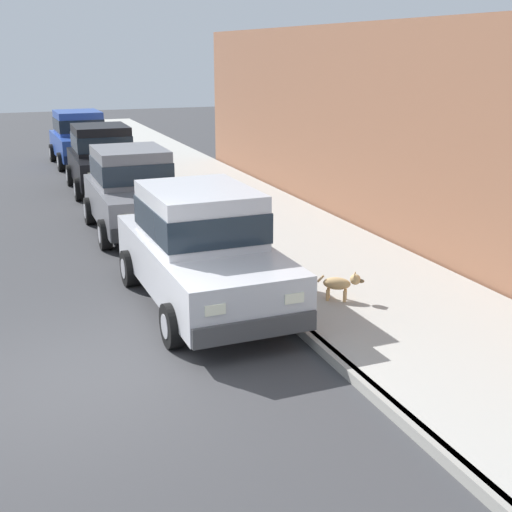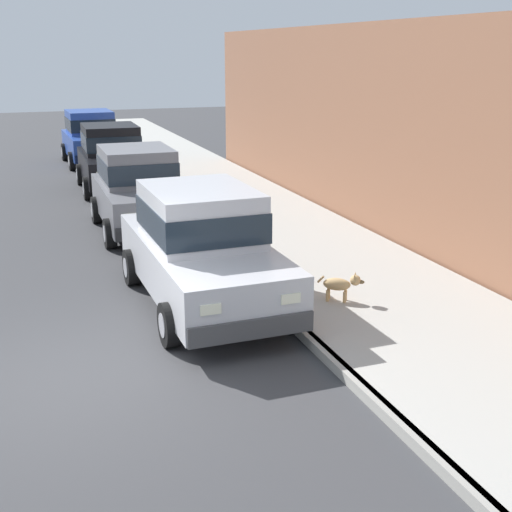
{
  "view_description": "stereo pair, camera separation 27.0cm",
  "coord_description": "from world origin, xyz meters",
  "px_view_note": "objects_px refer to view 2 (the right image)",
  "views": [
    {
      "loc": [
        -0.74,
        -7.89,
        4.0
      ],
      "look_at": [
        2.98,
        1.73,
        0.85
      ],
      "focal_mm": 47.68,
      "sensor_mm": 36.0,
      "label": 1
    },
    {
      "loc": [
        -0.49,
        -7.99,
        4.0
      ],
      "look_at": [
        2.98,
        1.73,
        0.85
      ],
      "focal_mm": 47.68,
      "sensor_mm": 36.0,
      "label": 2
    }
  ],
  "objects_px": {
    "car_blue_hatchback": "(91,136)",
    "dog_tan": "(341,284)",
    "car_black_hatchback": "(112,157)",
    "car_grey_hatchback": "(139,189)",
    "car_silver_sedan": "(202,246)"
  },
  "relations": [
    {
      "from": "car_silver_sedan",
      "to": "car_grey_hatchback",
      "type": "bearing_deg",
      "value": 91.16
    },
    {
      "from": "car_grey_hatchback",
      "to": "car_blue_hatchback",
      "type": "bearing_deg",
      "value": 89.43
    },
    {
      "from": "dog_tan",
      "to": "car_black_hatchback",
      "type": "bearing_deg",
      "value": 100.22
    },
    {
      "from": "car_grey_hatchback",
      "to": "car_silver_sedan",
      "type": "bearing_deg",
      "value": -88.84
    },
    {
      "from": "car_silver_sedan",
      "to": "dog_tan",
      "type": "xyz_separation_m",
      "value": [
        2.0,
        -0.99,
        -0.55
      ]
    },
    {
      "from": "car_blue_hatchback",
      "to": "dog_tan",
      "type": "xyz_separation_m",
      "value": [
        2.01,
        -16.11,
        -0.55
      ]
    },
    {
      "from": "car_silver_sedan",
      "to": "dog_tan",
      "type": "bearing_deg",
      "value": -26.38
    },
    {
      "from": "car_grey_hatchback",
      "to": "car_black_hatchback",
      "type": "relative_size",
      "value": 0.99
    },
    {
      "from": "car_grey_hatchback",
      "to": "dog_tan",
      "type": "relative_size",
      "value": 5.83
    },
    {
      "from": "car_grey_hatchback",
      "to": "dog_tan",
      "type": "bearing_deg",
      "value": -70.69
    },
    {
      "from": "car_grey_hatchback",
      "to": "car_blue_hatchback",
      "type": "relative_size",
      "value": 0.99
    },
    {
      "from": "car_silver_sedan",
      "to": "car_black_hatchback",
      "type": "height_order",
      "value": "car_silver_sedan"
    },
    {
      "from": "car_grey_hatchback",
      "to": "car_black_hatchback",
      "type": "xyz_separation_m",
      "value": [
        0.12,
        5.02,
        0.0
      ]
    },
    {
      "from": "dog_tan",
      "to": "car_grey_hatchback",
      "type": "bearing_deg",
      "value": 109.31
    },
    {
      "from": "car_blue_hatchback",
      "to": "dog_tan",
      "type": "bearing_deg",
      "value": -82.9
    }
  ]
}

